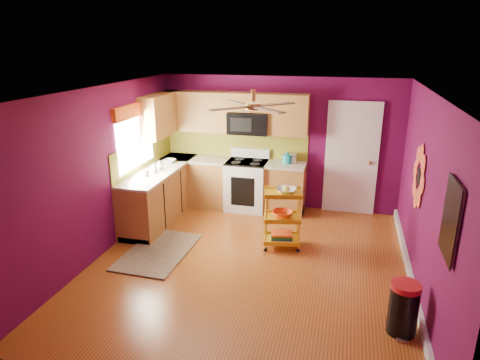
# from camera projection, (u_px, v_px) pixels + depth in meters

# --- Properties ---
(ground) EXTENTS (5.00, 5.00, 0.00)m
(ground) POSITION_uv_depth(u_px,v_px,m) (249.00, 265.00, 6.21)
(ground) COLOR brown
(ground) RESTS_ON ground
(room_envelope) EXTENTS (4.54, 5.04, 2.52)m
(room_envelope) POSITION_uv_depth(u_px,v_px,m) (251.00, 157.00, 5.69)
(room_envelope) COLOR #56093B
(room_envelope) RESTS_ON ground
(lower_cabinets) EXTENTS (2.81, 2.31, 0.94)m
(lower_cabinets) POSITION_uv_depth(u_px,v_px,m) (201.00, 190.00, 8.06)
(lower_cabinets) COLOR brown
(lower_cabinets) RESTS_ON ground
(electric_range) EXTENTS (0.76, 0.66, 1.13)m
(electric_range) POSITION_uv_depth(u_px,v_px,m) (247.00, 185.00, 8.19)
(electric_range) COLOR white
(electric_range) RESTS_ON ground
(upper_cabinetry) EXTENTS (2.80, 2.30, 1.26)m
(upper_cabinetry) POSITION_uv_depth(u_px,v_px,m) (211.00, 115.00, 7.94)
(upper_cabinetry) COLOR brown
(upper_cabinetry) RESTS_ON ground
(left_window) EXTENTS (0.08, 1.35, 1.08)m
(left_window) POSITION_uv_depth(u_px,v_px,m) (135.00, 127.00, 7.16)
(left_window) COLOR white
(left_window) RESTS_ON ground
(panel_door) EXTENTS (0.95, 0.11, 2.15)m
(panel_door) POSITION_uv_depth(u_px,v_px,m) (351.00, 160.00, 7.84)
(panel_door) COLOR white
(panel_door) RESTS_ON ground
(right_wall_art) EXTENTS (0.04, 2.74, 1.04)m
(right_wall_art) POSITION_uv_depth(u_px,v_px,m) (431.00, 193.00, 4.92)
(right_wall_art) COLOR black
(right_wall_art) RESTS_ON ground
(ceiling_fan) EXTENTS (1.01, 1.01, 0.26)m
(ceiling_fan) POSITION_uv_depth(u_px,v_px,m) (253.00, 105.00, 5.68)
(ceiling_fan) COLOR #BF8C3F
(ceiling_fan) RESTS_ON ground
(shag_rug) EXTENTS (0.94, 1.49, 0.02)m
(shag_rug) POSITION_uv_depth(u_px,v_px,m) (158.00, 251.00, 6.60)
(shag_rug) COLOR black
(shag_rug) RESTS_ON ground
(rolling_cart) EXTENTS (0.63, 0.51, 1.02)m
(rolling_cart) POSITION_uv_depth(u_px,v_px,m) (283.00, 216.00, 6.61)
(rolling_cart) COLOR gold
(rolling_cart) RESTS_ON ground
(trash_can) EXTENTS (0.33, 0.35, 0.61)m
(trash_can) POSITION_uv_depth(u_px,v_px,m) (403.00, 308.00, 4.70)
(trash_can) COLOR black
(trash_can) RESTS_ON ground
(teal_kettle) EXTENTS (0.18, 0.18, 0.21)m
(teal_kettle) POSITION_uv_depth(u_px,v_px,m) (287.00, 159.00, 7.91)
(teal_kettle) COLOR teal
(teal_kettle) RESTS_ON lower_cabinets
(toaster) EXTENTS (0.22, 0.15, 0.18)m
(toaster) POSITION_uv_depth(u_px,v_px,m) (291.00, 158.00, 7.96)
(toaster) COLOR beige
(toaster) RESTS_ON lower_cabinets
(soap_bottle_a) EXTENTS (0.08, 0.08, 0.18)m
(soap_bottle_a) POSITION_uv_depth(u_px,v_px,m) (154.00, 168.00, 7.34)
(soap_bottle_a) COLOR #EA3F72
(soap_bottle_a) RESTS_ON lower_cabinets
(soap_bottle_b) EXTENTS (0.12, 0.12, 0.15)m
(soap_bottle_b) POSITION_uv_depth(u_px,v_px,m) (160.00, 165.00, 7.53)
(soap_bottle_b) COLOR white
(soap_bottle_b) RESTS_ON lower_cabinets
(counter_dish) EXTENTS (0.23, 0.23, 0.06)m
(counter_dish) POSITION_uv_depth(u_px,v_px,m) (170.00, 161.00, 7.99)
(counter_dish) COLOR white
(counter_dish) RESTS_ON lower_cabinets
(counter_cup) EXTENTS (0.13, 0.13, 0.11)m
(counter_cup) POSITION_uv_depth(u_px,v_px,m) (145.00, 173.00, 7.18)
(counter_cup) COLOR white
(counter_cup) RESTS_ON lower_cabinets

